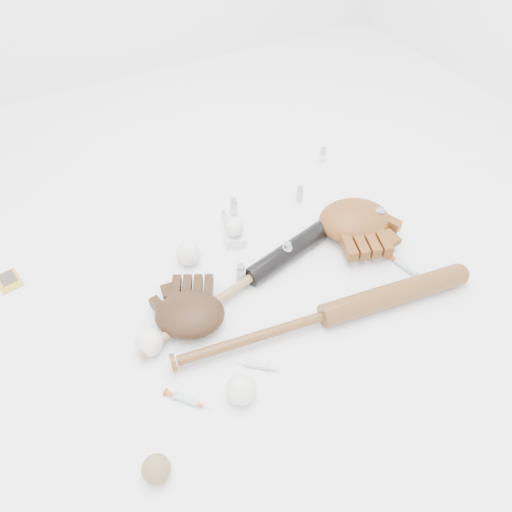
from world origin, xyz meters
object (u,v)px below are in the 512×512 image
bat_dark (252,277)px  glove_dark (190,314)px  pedestal (235,239)px  bat_wood (325,315)px

bat_dark → glove_dark: (-0.22, -0.05, 0.01)m
bat_dark → glove_dark: glove_dark is taller
bat_dark → pedestal: (0.03, 0.18, -0.01)m
bat_dark → bat_wood: (0.11, -0.23, 0.00)m
bat_wood → pedestal: bearing=108.6°
bat_dark → bat_wood: 0.25m
bat_wood → glove_dark: bearing=159.8°
glove_dark → pedestal: glove_dark is taller
glove_dark → pedestal: bearing=69.6°
bat_wood → glove_dark: 0.38m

